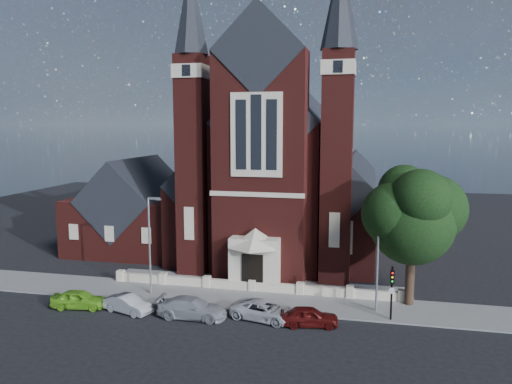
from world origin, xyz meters
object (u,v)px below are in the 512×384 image
street_lamp_right (379,252)px  car_dark_red (309,316)px  car_silver_b (192,308)px  car_lime_van (79,299)px  street_lamp_left (150,240)px  car_silver_a (128,304)px  church (285,175)px  parish_hall (136,213)px  street_tree (414,218)px  traffic_signal (392,286)px  car_white_suv (264,310)px

street_lamp_right → car_dark_red: 7.06m
car_silver_b → car_lime_van: bearing=90.6°
street_lamp_left → car_silver_a: (-0.06, -4.08, -3.95)m
church → street_lamp_left: 20.84m
parish_hall → street_tree: 31.27m
traffic_signal → car_dark_red: 6.20m
street_lamp_right → street_lamp_left: bearing=180.0°
car_lime_van → parish_hall: bearing=3.9°
street_tree → car_lime_van: bearing=-166.8°
traffic_signal → car_dark_red: bearing=-159.7°
traffic_signal → car_silver_a: size_ratio=1.02×
street_tree → street_lamp_right: size_ratio=1.32×
street_lamp_left → car_silver_a: size_ratio=2.06×
car_silver_b → car_dark_red: bearing=-87.1°
traffic_signal → car_lime_van: bearing=-173.8°
car_dark_red → car_lime_van: bearing=82.5°
church → car_dark_red: bearing=-76.4°
car_silver_a → car_white_suv: bearing=-68.4°
street_lamp_left → car_dark_red: size_ratio=2.02×
street_lamp_left → car_white_suv: 11.27m
street_tree → traffic_signal: size_ratio=2.67×
street_lamp_right → car_silver_b: street_lamp_right is taller
street_tree → car_dark_red: 10.90m
street_tree → car_lime_van: 26.03m
parish_hall → car_dark_red: bearing=-39.4°
parish_hall → street_lamp_right: parish_hall is taller
car_silver_a → car_lime_van: bearing=106.3°
street_lamp_right → traffic_signal: size_ratio=2.02×
parish_hall → street_lamp_left: bearing=-60.0°
street_lamp_left → street_lamp_right: same height
street_lamp_left → car_white_suv: (10.07, -3.19, -3.92)m
street_lamp_left → car_white_suv: size_ratio=1.67×
street_lamp_right → car_silver_a: (-18.06, -4.08, -3.95)m
car_silver_a → car_dark_red: size_ratio=0.98×
traffic_signal → car_lime_van: traffic_signal is taller
street_lamp_left → traffic_signal: 19.08m
street_lamp_right → car_silver_a: 18.94m
street_tree → car_silver_b: size_ratio=2.11×
parish_hall → car_dark_red: parish_hall is taller
street_lamp_left → car_silver_a: street_lamp_left is taller
church → car_silver_a: size_ratio=8.90×
car_dark_red → church: bearing=4.7°
street_tree → traffic_signal: 5.70m
street_tree → car_dark_red: street_tree is taller
street_tree → street_lamp_right: (-2.51, -1.71, -2.36)m
street_lamp_left → car_lime_van: size_ratio=1.96×
street_lamp_left → traffic_signal: street_lamp_left is taller
car_lime_van → street_lamp_left: bearing=-53.7°
church → car_white_suv: church is taller
street_lamp_left → street_lamp_right: size_ratio=1.00×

